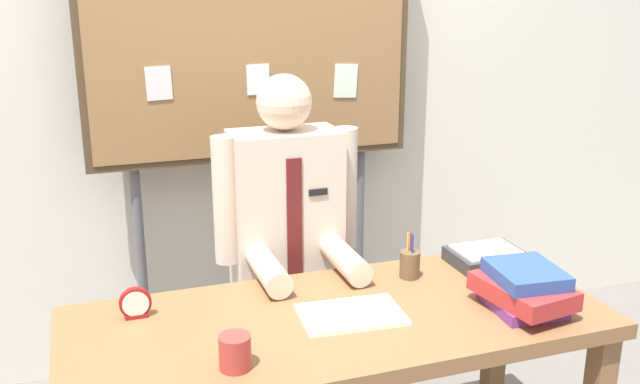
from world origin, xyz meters
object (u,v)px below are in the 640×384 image
(desk_clock, at_px, (135,304))
(paper_tray, at_px, (487,257))
(person, at_px, (287,271))
(open_notebook, at_px, (351,315))
(book_stack, at_px, (524,289))
(pen_holder, at_px, (410,264))
(coffee_mug, at_px, (235,352))
(desk, at_px, (338,342))
(bulletin_board, at_px, (251,30))

(desk_clock, relative_size, paper_tray, 0.37)
(person, height_order, open_notebook, person)
(book_stack, distance_m, open_notebook, 0.54)
(person, height_order, paper_tray, person)
(pen_holder, bearing_deg, coffee_mug, -150.86)
(open_notebook, bearing_deg, desk_clock, 161.34)
(person, relative_size, paper_tray, 5.39)
(desk, bearing_deg, pen_holder, 29.71)
(bulletin_board, distance_m, book_stack, 1.50)
(open_notebook, relative_size, paper_tray, 1.21)
(pen_holder, xyz_separation_m, paper_tray, (0.32, 0.02, -0.02))
(bulletin_board, bearing_deg, coffee_mug, -106.58)
(desk, height_order, book_stack, book_stack)
(paper_tray, bearing_deg, coffee_mug, -158.19)
(desk, height_order, paper_tray, paper_tray)
(person, height_order, coffee_mug, person)
(pen_holder, bearing_deg, desk_clock, -179.91)
(desk_clock, bearing_deg, pen_holder, 0.09)
(bulletin_board, xyz_separation_m, coffee_mug, (-0.37, -1.23, -0.75))
(desk_clock, bearing_deg, open_notebook, -18.66)
(person, relative_size, open_notebook, 4.45)
(coffee_mug, relative_size, pen_holder, 0.59)
(coffee_mug, distance_m, paper_tray, 1.10)
(desk, xyz_separation_m, book_stack, (0.56, -0.15, 0.16))
(desk_clock, bearing_deg, person, 31.49)
(bulletin_board, xyz_separation_m, book_stack, (0.56, -1.18, -0.73))
(coffee_mug, xyz_separation_m, paper_tray, (1.02, 0.41, -0.02))
(desk_clock, height_order, coffee_mug, desk_clock)
(bulletin_board, relative_size, paper_tray, 8.18)
(book_stack, height_order, coffee_mug, book_stack)
(desk, xyz_separation_m, coffee_mug, (-0.37, -0.20, 0.14))
(desk_clock, relative_size, pen_holder, 0.61)
(person, bearing_deg, desk_clock, -148.51)
(person, distance_m, book_stack, 0.91)
(book_stack, relative_size, coffee_mug, 3.39)
(bulletin_board, height_order, desk_clock, bulletin_board)
(person, relative_size, pen_holder, 8.76)
(open_notebook, relative_size, desk_clock, 3.24)
(bulletin_board, bearing_deg, desk, -90.00)
(coffee_mug, height_order, pen_holder, pen_holder)
(open_notebook, xyz_separation_m, paper_tray, (0.62, 0.23, 0.02))
(person, xyz_separation_m, desk_clock, (-0.59, -0.36, 0.12))
(open_notebook, height_order, desk_clock, desk_clock)
(person, height_order, pen_holder, person)
(book_stack, bearing_deg, desk_clock, 163.49)
(desk, bearing_deg, open_notebook, -28.89)
(person, bearing_deg, bulletin_board, 90.00)
(desk, distance_m, paper_tray, 0.70)
(coffee_mug, height_order, paper_tray, coffee_mug)
(open_notebook, relative_size, coffee_mug, 3.33)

